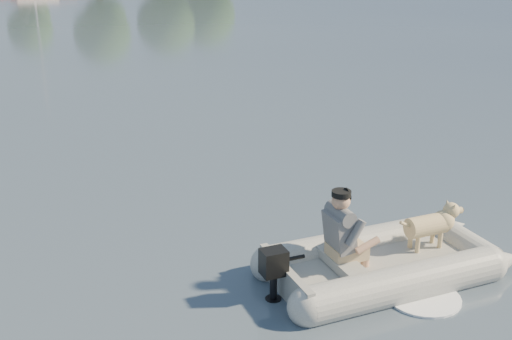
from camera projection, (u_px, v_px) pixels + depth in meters
water at (308, 288)px, 7.31m from camera, size 160.00×160.00×0.00m
dinghy at (389, 234)px, 7.46m from camera, size 4.61×3.58×1.23m
man at (341, 228)px, 7.21m from camera, size 0.72×0.65×0.95m
dog at (426, 229)px, 7.72m from camera, size 0.86×0.42×0.55m
outboard_motor at (274, 277)px, 7.00m from camera, size 0.40×0.31×0.70m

